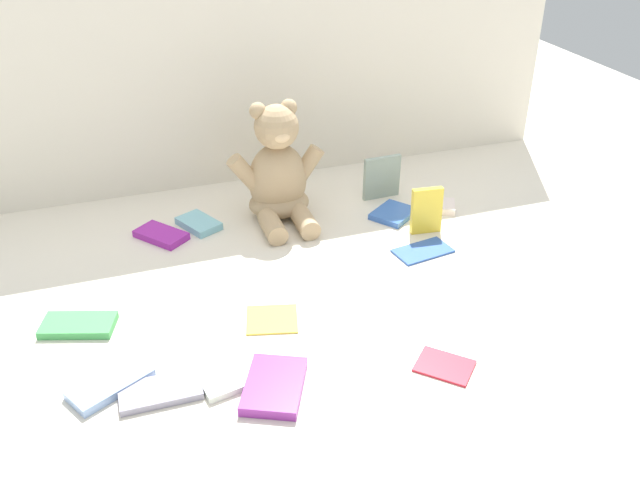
% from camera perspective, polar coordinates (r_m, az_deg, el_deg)
% --- Properties ---
extents(ground_plane, '(3.20, 3.20, 0.00)m').
position_cam_1_polar(ground_plane, '(1.52, -1.19, -1.44)').
color(ground_plane, silver).
extents(backdrop_drape, '(1.69, 0.03, 0.62)m').
position_cam_1_polar(backdrop_drape, '(1.79, -5.86, 14.33)').
color(backdrop_drape, silver).
rests_on(backdrop_drape, ground_plane).
extents(teddy_bear, '(0.24, 0.21, 0.29)m').
position_cam_1_polar(teddy_bear, '(1.64, -3.55, 5.32)').
color(teddy_bear, tan).
rests_on(teddy_bear, ground_plane).
extents(book_case_0, '(0.15, 0.12, 0.02)m').
position_cam_1_polar(book_case_0, '(1.23, -17.00, -11.36)').
color(book_case_0, '#8DADE0').
rests_on(book_case_0, ground_plane).
extents(book_case_1, '(0.13, 0.13, 0.01)m').
position_cam_1_polar(book_case_1, '(1.69, 6.12, 2.19)').
color(book_case_1, '#3765BC').
rests_on(book_case_1, ground_plane).
extents(book_case_2, '(0.12, 0.12, 0.01)m').
position_cam_1_polar(book_case_2, '(1.24, 10.29, -10.16)').
color(book_case_2, red).
rests_on(book_case_2, ground_plane).
extents(book_case_3, '(0.13, 0.13, 0.02)m').
position_cam_1_polar(book_case_3, '(1.63, -13.03, 0.41)').
color(book_case_3, purple).
rests_on(book_case_3, ground_plane).
extents(book_case_4, '(0.11, 0.12, 0.01)m').
position_cam_1_polar(book_case_4, '(1.21, -8.03, -11.02)').
color(book_case_4, white).
rests_on(book_case_4, ground_plane).
extents(book_case_5, '(0.14, 0.16, 0.02)m').
position_cam_1_polar(book_case_5, '(1.18, -3.82, -11.98)').
color(book_case_5, purple).
rests_on(book_case_5, ground_plane).
extents(book_case_6, '(0.10, 0.02, 0.11)m').
position_cam_1_polar(book_case_6, '(1.76, 5.14, 5.19)').
color(book_case_6, '#91A397').
rests_on(book_case_6, ground_plane).
extents(book_case_7, '(0.14, 0.09, 0.01)m').
position_cam_1_polar(book_case_7, '(1.55, 8.53, -0.83)').
color(book_case_7, '#2E58AE').
rests_on(book_case_7, ground_plane).
extents(book_case_8, '(0.11, 0.10, 0.02)m').
position_cam_1_polar(book_case_8, '(1.74, 9.61, 2.80)').
color(book_case_8, white).
rests_on(book_case_8, ground_plane).
extents(book_case_9, '(0.15, 0.11, 0.02)m').
position_cam_1_polar(book_case_9, '(1.38, -19.41, -6.67)').
color(book_case_9, green).
rests_on(book_case_9, ground_plane).
extents(book_case_10, '(0.14, 0.07, 0.01)m').
position_cam_1_polar(book_case_10, '(1.20, -13.11, -12.13)').
color(book_case_10, '#948FA5').
rests_on(book_case_10, ground_plane).
extents(book_case_11, '(0.10, 0.12, 0.02)m').
position_cam_1_polar(book_case_11, '(1.66, -10.03, 1.35)').
color(book_case_11, '#7BBDCE').
rests_on(book_case_11, ground_plane).
extents(book_case_12, '(0.12, 0.11, 0.01)m').
position_cam_1_polar(book_case_12, '(1.33, -4.01, -6.53)').
color(book_case_12, yellow).
rests_on(book_case_12, ground_plane).
extents(book_case_13, '(0.07, 0.03, 0.11)m').
position_cam_1_polar(book_case_13, '(1.61, 8.82, 2.43)').
color(book_case_13, yellow).
rests_on(book_case_13, ground_plane).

